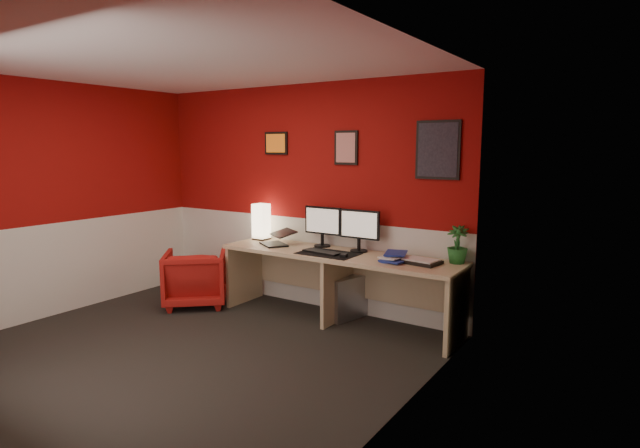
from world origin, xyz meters
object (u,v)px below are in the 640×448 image
Objects in this scene: monitor_left at (322,220)px; potted_plant at (457,245)px; laptop at (274,235)px; pc_tower at (346,297)px; desk at (337,287)px; armchair at (196,278)px; monitor_right at (359,224)px; shoji_lamp at (261,223)px; zen_tray at (421,262)px.

monitor_left is 1.50m from potted_plant.
laptop is 2.00m from potted_plant.
monitor_left is at bearing -175.45° from pc_tower.
desk reaches higher than armchair.
monitor_right is 2.03m from armchair.
laptop is 0.73× the size of pc_tower.
laptop is at bearing -173.02° from potted_plant.
shoji_lamp is (-1.15, 0.18, 0.56)m from desk.
shoji_lamp is at bearing 175.71° from zen_tray.
potted_plant is 1.34m from pc_tower.
armchair is (-1.82, -0.58, -0.70)m from monitor_right.
shoji_lamp is at bearing -179.85° from monitor_right.
monitor_right is at bearing 156.57° from armchair.
zen_tray is (1.71, 0.05, -0.09)m from laptop.
shoji_lamp is 1.13× the size of potted_plant.
pc_tower is (1.18, -0.03, -0.70)m from shoji_lamp.
pc_tower is (0.03, 0.15, -0.14)m from desk.
laptop is 0.57× the size of monitor_left.
zen_tray reaches higher than armchair.
monitor_right reaches higher than potted_plant.
monitor_left is at bearing 176.63° from monitor_right.
monitor_left is 1.00× the size of monitor_right.
shoji_lamp is 0.98m from armchair.
monitor_left is at bearing 57.02° from laptop.
pc_tower is (-1.15, -0.08, -0.68)m from potted_plant.
laptop is 0.57× the size of monitor_right.
monitor_right is (0.15, 0.18, 0.66)m from desk.
monitor_right is (1.30, 0.00, 0.09)m from shoji_lamp.
armchair is (-1.69, -0.54, 0.09)m from pc_tower.
monitor_right is at bearing 168.12° from zen_tray.
desk is 6.50× the size of shoji_lamp.
armchair reaches higher than pc_tower.
monitor_right is 0.81m from zen_tray.
zen_tray reaches higher than pc_tower.
laptop is 0.47× the size of armchair.
zen_tray is at bearing 33.40° from laptop.
potted_plant is at bearing 38.85° from laptop.
potted_plant is (1.50, 0.01, -0.11)m from monitor_left.
pc_tower is at bearing -176.23° from potted_plant.
potted_plant reaches higher than armchair.
desk is at bearing -33.03° from monitor_left.
desk is 4.48× the size of monitor_left.
monitor_right is at bearing 50.45° from desk.
zen_tray is at bearing -4.29° from shoji_lamp.
laptop is at bearing -168.08° from monitor_right.
potted_plant is 2.97m from armchair.
shoji_lamp is 0.69× the size of monitor_right.
pc_tower is at bearing -10.29° from monitor_left.
pc_tower is at bearing 156.69° from armchair.
desk is at bearing -169.34° from potted_plant.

